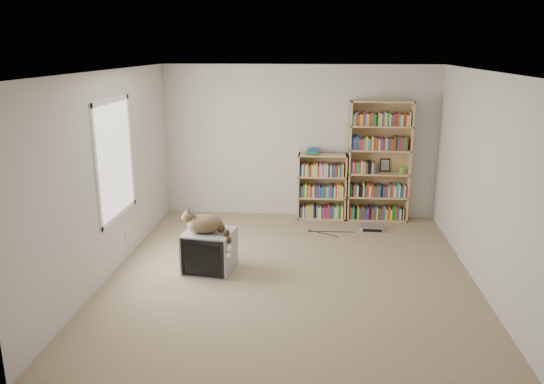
# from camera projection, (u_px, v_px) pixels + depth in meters

# --- Properties ---
(floor) EXTENTS (4.50, 5.00, 0.01)m
(floor) POSITION_uv_depth(u_px,v_px,m) (291.00, 275.00, 6.66)
(floor) COLOR tan
(floor) RESTS_ON ground
(wall_back) EXTENTS (4.50, 0.02, 2.50)m
(wall_back) POSITION_uv_depth(u_px,v_px,m) (299.00, 142.00, 8.72)
(wall_back) COLOR beige
(wall_back) RESTS_ON floor
(wall_front) EXTENTS (4.50, 0.02, 2.50)m
(wall_front) POSITION_uv_depth(u_px,v_px,m) (275.00, 259.00, 3.92)
(wall_front) COLOR beige
(wall_front) RESTS_ON floor
(wall_left) EXTENTS (0.02, 5.00, 2.50)m
(wall_left) POSITION_uv_depth(u_px,v_px,m) (109.00, 175.00, 6.51)
(wall_left) COLOR beige
(wall_left) RESTS_ON floor
(wall_right) EXTENTS (0.02, 5.00, 2.50)m
(wall_right) POSITION_uv_depth(u_px,v_px,m) (485.00, 182.00, 6.14)
(wall_right) COLOR beige
(wall_right) RESTS_ON floor
(ceiling) EXTENTS (4.50, 5.00, 0.02)m
(ceiling) POSITION_uv_depth(u_px,v_px,m) (293.00, 71.00, 5.99)
(ceiling) COLOR white
(ceiling) RESTS_ON wall_back
(window) EXTENTS (0.02, 1.22, 1.52)m
(window) POSITION_uv_depth(u_px,v_px,m) (115.00, 159.00, 6.66)
(window) COLOR white
(window) RESTS_ON wall_left
(crt_tv) EXTENTS (0.67, 0.61, 0.52)m
(crt_tv) POSITION_uv_depth(u_px,v_px,m) (210.00, 251.00, 6.74)
(crt_tv) COLOR gray
(crt_tv) RESTS_ON floor
(cat) EXTENTS (0.67, 0.47, 0.52)m
(cat) POSITION_uv_depth(u_px,v_px,m) (209.00, 227.00, 6.56)
(cat) COLOR #372716
(cat) RESTS_ON crt_tv
(bookcase_tall) EXTENTS (0.98, 0.30, 1.95)m
(bookcase_tall) POSITION_uv_depth(u_px,v_px,m) (379.00, 165.00, 8.57)
(bookcase_tall) COLOR tan
(bookcase_tall) RESTS_ON floor
(bookcase_short) EXTENTS (0.79, 0.30, 1.09)m
(bookcase_short) POSITION_uv_depth(u_px,v_px,m) (322.00, 189.00, 8.76)
(bookcase_short) COLOR tan
(bookcase_short) RESTS_ON floor
(book_stack) EXTENTS (0.21, 0.28, 0.09)m
(book_stack) POSITION_uv_depth(u_px,v_px,m) (312.00, 152.00, 8.56)
(book_stack) COLOR red
(book_stack) RESTS_ON bookcase_short
(green_mug) EXTENTS (0.10, 0.10, 0.11)m
(green_mug) POSITION_uv_depth(u_px,v_px,m) (402.00, 170.00, 8.54)
(green_mug) COLOR #5BA42F
(green_mug) RESTS_ON bookcase_tall
(framed_print) EXTENTS (0.16, 0.05, 0.21)m
(framed_print) POSITION_uv_depth(u_px,v_px,m) (385.00, 165.00, 8.64)
(framed_print) COLOR black
(framed_print) RESTS_ON bookcase_tall
(dvd_player) EXTENTS (0.35, 0.25, 0.08)m
(dvd_player) POSITION_uv_depth(u_px,v_px,m) (371.00, 228.00, 8.26)
(dvd_player) COLOR silver
(dvd_player) RESTS_ON floor
(wall_outlet) EXTENTS (0.01, 0.08, 0.13)m
(wall_outlet) POSITION_uv_depth(u_px,v_px,m) (127.00, 234.00, 7.15)
(wall_outlet) COLOR silver
(wall_outlet) RESTS_ON wall_left
(floor_cables) EXTENTS (1.20, 0.70, 0.01)m
(floor_cables) POSITION_uv_depth(u_px,v_px,m) (302.00, 231.00, 8.24)
(floor_cables) COLOR black
(floor_cables) RESTS_ON floor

